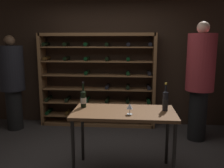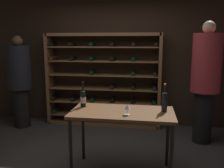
{
  "view_description": "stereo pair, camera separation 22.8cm",
  "coord_description": "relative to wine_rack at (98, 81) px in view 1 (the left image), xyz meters",
  "views": [
    {
      "loc": [
        0.44,
        -3.05,
        1.74
      ],
      "look_at": [
        0.18,
        0.17,
        1.15
      ],
      "focal_mm": 38.13,
      "sensor_mm": 36.0,
      "label": 1
    },
    {
      "loc": [
        0.67,
        -3.03,
        1.74
      ],
      "look_at": [
        0.18,
        0.17,
        1.15
      ],
      "focal_mm": 38.13,
      "sensor_mm": 36.0,
      "label": 2
    }
  ],
  "objects": [
    {
      "name": "ground_plane",
      "position": [
        0.24,
        -1.7,
        -0.94
      ],
      "size": [
        9.81,
        9.81,
        0.0
      ],
      "primitive_type": "plane",
      "color": "#383330"
    },
    {
      "name": "person_host_in_suit",
      "position": [
        -1.63,
        -0.37,
        0.07
      ],
      "size": [
        0.47,
        0.47,
        1.85
      ],
      "rotation": [
        0.0,
        0.0,
        2.72
      ],
      "color": "black",
      "rests_on": "ground"
    },
    {
      "name": "wine_bottle_red_label",
      "position": [
        0.04,
        -1.68,
        0.03
      ],
      "size": [
        0.08,
        0.08,
        0.35
      ],
      "color": "black",
      "rests_on": "tasting_table"
    },
    {
      "name": "wine_glass_stemmed_center",
      "position": [
        0.67,
        -1.95,
        0.01
      ],
      "size": [
        0.08,
        0.08,
        0.14
      ],
      "color": "silver",
      "rests_on": "tasting_table"
    },
    {
      "name": "person_bystander_dark_jacket",
      "position": [
        1.86,
        -0.61,
        0.2
      ],
      "size": [
        0.48,
        0.48,
        2.06
      ],
      "rotation": [
        0.0,
        0.0,
        1.94
      ],
      "color": "black",
      "rests_on": "ground"
    },
    {
      "name": "wine_bottle_amber_reserve",
      "position": [
        1.12,
        -1.75,
        0.05
      ],
      "size": [
        0.07,
        0.07,
        0.36
      ],
      "color": "black",
      "rests_on": "tasting_table"
    },
    {
      "name": "back_wall",
      "position": [
        0.24,
        0.21,
        0.45
      ],
      "size": [
        5.91,
        0.1,
        2.78
      ],
      "primitive_type": "cube",
      "color": "#332319",
      "rests_on": "ground"
    },
    {
      "name": "tasting_table",
      "position": [
        0.59,
        -1.81,
        -0.17
      ],
      "size": [
        1.31,
        0.67,
        0.85
      ],
      "color": "brown",
      "rests_on": "ground"
    },
    {
      "name": "wine_rack",
      "position": [
        0.0,
        0.0,
        0.0
      ],
      "size": [
        2.35,
        0.32,
        1.89
      ],
      "color": "brown",
      "rests_on": "ground"
    }
  ]
}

